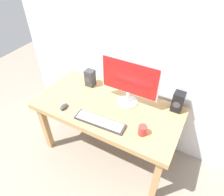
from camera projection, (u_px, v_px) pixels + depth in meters
name	position (u px, v px, depth m)	size (l,w,h in m)	color
ground_plane	(109.00, 149.00, 2.44)	(6.00, 6.00, 0.00)	gray
wall_back	(129.00, 9.00, 1.73)	(2.58, 0.04, 3.00)	silver
desk	(108.00, 112.00, 2.03)	(1.43, 0.71, 0.70)	tan
monitor	(129.00, 81.00, 1.86)	(0.56, 0.20, 0.47)	silver
keyboard_primary	(100.00, 122.00, 1.81)	(0.48, 0.15, 0.02)	#333338
mouse	(64.00, 107.00, 1.95)	(0.06, 0.10, 0.04)	#333338
speaker_right	(178.00, 102.00, 1.88)	(0.10, 0.10, 0.20)	black
speaker_left	(90.00, 78.00, 2.18)	(0.10, 0.09, 0.19)	#333338
coffee_mug	(142.00, 130.00, 1.69)	(0.07, 0.07, 0.09)	red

